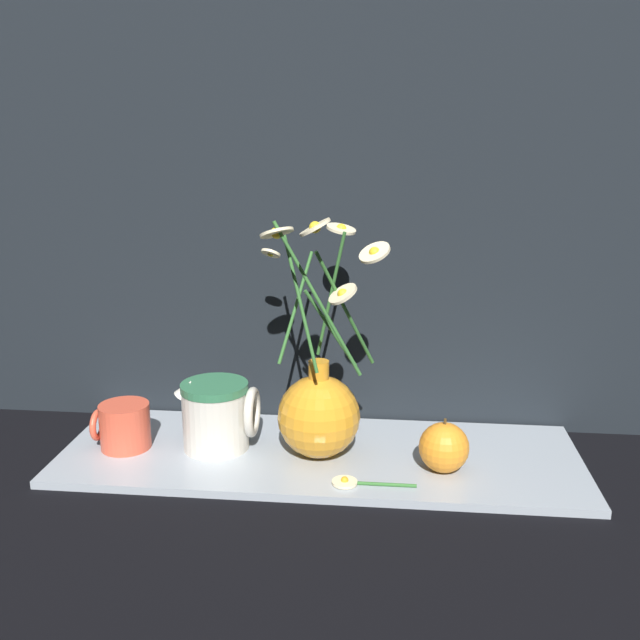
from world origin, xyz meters
TOP-DOWN VIEW (x-y plane):
  - ground_plane at (0.00, 0.00)m, footprint 6.00×6.00m
  - shelf at (0.00, 0.00)m, footprint 0.79×0.28m
  - backdrop_wall at (0.00, 0.15)m, footprint 1.29×0.02m
  - vase_with_flowers at (0.00, -0.01)m, footprint 0.20×0.21m
  - yellow_mug at (-0.30, -0.01)m, footprint 0.09×0.08m
  - ceramic_pitcher at (-0.16, 0.00)m, footprint 0.13×0.10m
  - orange_fruit at (0.19, -0.04)m, footprint 0.07×0.07m
  - loose_daisy at (0.06, -0.10)m, footprint 0.12×0.04m

SIDE VIEW (x-z plane):
  - ground_plane at x=0.00m, z-range 0.00..0.00m
  - shelf at x=0.00m, z-range 0.00..0.01m
  - loose_daisy at x=0.06m, z-range 0.01..0.02m
  - yellow_mug at x=-0.30m, z-range 0.01..0.08m
  - orange_fruit at x=0.19m, z-range 0.01..0.09m
  - ceramic_pitcher at x=-0.16m, z-range 0.01..0.13m
  - vase_with_flowers at x=0.00m, z-range -0.10..0.27m
  - backdrop_wall at x=0.00m, z-range 0.00..1.10m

